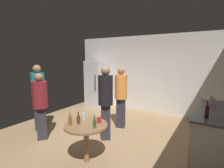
% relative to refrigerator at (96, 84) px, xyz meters
% --- Properties ---
extents(ground_plane, '(5.20, 5.20, 0.10)m').
position_rel_refrigerator_xyz_m(ground_plane, '(1.78, -2.20, -0.95)').
color(ground_plane, '#9E7C56').
extents(wall_back, '(5.32, 0.06, 2.70)m').
position_rel_refrigerator_xyz_m(wall_back, '(1.78, 0.43, 0.45)').
color(wall_back, silver).
rests_on(wall_back, ground_plane).
extents(refrigerator, '(0.70, 0.68, 1.80)m').
position_rel_refrigerator_xyz_m(refrigerator, '(0.00, 0.00, 0.00)').
color(refrigerator, silver).
rests_on(refrigerator, ground_plane).
extents(kitchen_counter, '(0.64, 1.86, 0.90)m').
position_rel_refrigerator_xyz_m(kitchen_counter, '(4.06, -1.44, -0.45)').
color(kitchen_counter, beige).
rests_on(kitchen_counter, ground_plane).
extents(kettle, '(0.24, 0.17, 0.18)m').
position_rel_refrigerator_xyz_m(kettle, '(4.02, -0.97, 0.07)').
color(kettle, '#B2B2B7').
rests_on(kettle, kitchen_counter).
extents(wine_bottle_on_counter, '(0.08, 0.08, 0.31)m').
position_rel_refrigerator_xyz_m(wine_bottle_on_counter, '(3.98, -2.05, 0.12)').
color(wine_bottle_on_counter, '#3F141E').
rests_on(wine_bottle_on_counter, kitchen_counter).
extents(foreground_table, '(0.80, 0.80, 0.73)m').
position_rel_refrigerator_xyz_m(foreground_table, '(2.11, -3.10, -0.27)').
color(foreground_table, olive).
rests_on(foreground_table, ground_plane).
extents(beer_bottle_amber, '(0.06, 0.06, 0.23)m').
position_rel_refrigerator_xyz_m(beer_bottle_amber, '(1.88, -3.27, -0.08)').
color(beer_bottle_amber, '#8C5919').
rests_on(beer_bottle_amber, foreground_table).
extents(beer_bottle_brown, '(0.06, 0.06, 0.23)m').
position_rel_refrigerator_xyz_m(beer_bottle_brown, '(1.97, -3.15, -0.08)').
color(beer_bottle_brown, '#593314').
rests_on(beer_bottle_brown, foreground_table).
extents(beer_bottle_green, '(0.06, 0.06, 0.23)m').
position_rel_refrigerator_xyz_m(beer_bottle_green, '(2.34, -3.14, -0.08)').
color(beer_bottle_green, '#26662D').
rests_on(beer_bottle_green, foreground_table).
extents(beer_bottle_clear, '(0.06, 0.06, 0.23)m').
position_rel_refrigerator_xyz_m(beer_bottle_clear, '(1.93, -2.96, -0.08)').
color(beer_bottle_clear, silver).
rests_on(beer_bottle_clear, foreground_table).
extents(plastic_cup_red, '(0.08, 0.08, 0.11)m').
position_rel_refrigerator_xyz_m(plastic_cup_red, '(2.27, -2.91, -0.11)').
color(plastic_cup_red, red).
rests_on(plastic_cup_red, foreground_table).
extents(person_in_teal_shirt, '(0.37, 0.37, 1.76)m').
position_rel_refrigerator_xyz_m(person_in_teal_shirt, '(0.15, -2.68, 0.14)').
color(person_in_teal_shirt, '#2D2D38').
rests_on(person_in_teal_shirt, ground_plane).
extents(person_in_black_shirt, '(0.47, 0.47, 1.75)m').
position_rel_refrigerator_xyz_m(person_in_black_shirt, '(1.92, -2.17, 0.13)').
color(person_in_black_shirt, '#2D2D38').
rests_on(person_in_black_shirt, ground_plane).
extents(person_in_orange_shirt, '(0.41, 0.41, 1.68)m').
position_rel_refrigerator_xyz_m(person_in_orange_shirt, '(1.88, -1.36, 0.09)').
color(person_in_orange_shirt, '#2D2D38').
rests_on(person_in_orange_shirt, ground_plane).
extents(person_in_maroon_shirt, '(0.48, 0.48, 1.59)m').
position_rel_refrigerator_xyz_m(person_in_maroon_shirt, '(0.62, -2.97, 0.03)').
color(person_in_maroon_shirt, '#2D2D38').
rests_on(person_in_maroon_shirt, ground_plane).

